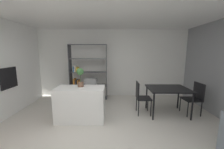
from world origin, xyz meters
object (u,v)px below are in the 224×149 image
kitchen_island (81,104)px  potted_plant_on_island (80,76)px  built_in_oven (9,78)px  dining_chair_island_side (141,95)px  dining_table (168,91)px  open_bookshelf (87,76)px  dining_chair_window_side (195,96)px

kitchen_island → potted_plant_on_island: (-0.01, 0.09, 0.74)m
built_in_oven → dining_chair_island_side: bearing=2.7°
built_in_oven → potted_plant_on_island: 2.03m
built_in_oven → potted_plant_on_island: (2.02, -0.13, 0.09)m
kitchen_island → dining_table: size_ratio=1.10×
kitchen_island → open_bookshelf: open_bookshelf is taller
dining_table → dining_chair_window_side: dining_chair_window_side is taller
open_bookshelf → dining_table: (2.59, -1.33, -0.19)m
dining_table → dining_chair_window_side: 0.81m
built_in_oven → dining_chair_island_side: size_ratio=0.61×
dining_chair_island_side → open_bookshelf: bearing=54.0°
dining_chair_window_side → kitchen_island: bearing=-86.7°
dining_table → dining_chair_island_side: dining_chair_island_side is taller
dining_table → potted_plant_on_island: bearing=-172.9°
built_in_oven → kitchen_island: size_ratio=0.46×
built_in_oven → open_bookshelf: size_ratio=0.28×
kitchen_island → dining_chair_window_side: dining_chair_window_side is taller
built_in_oven → dining_table: bearing=2.2°
built_in_oven → kitchen_island: bearing=-6.2°
dining_chair_island_side → kitchen_island: bearing=103.7°
potted_plant_on_island → dining_chair_window_side: bearing=5.5°
potted_plant_on_island → dining_chair_window_side: potted_plant_on_island is taller
dining_table → dining_chair_window_side: (0.79, 0.01, -0.16)m
potted_plant_on_island → dining_table: potted_plant_on_island is taller
potted_plant_on_island → dining_chair_island_side: 1.80m
dining_table → dining_chair_island_side: bearing=180.0°
potted_plant_on_island → open_bookshelf: open_bookshelf is taller
potted_plant_on_island → dining_table: 2.51m
dining_chair_window_side → dining_table: bearing=-93.2°
kitchen_island → dining_table: kitchen_island is taller
open_bookshelf → dining_chair_island_side: bearing=-36.3°
potted_plant_on_island → dining_chair_window_side: (3.24, 0.31, -0.64)m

